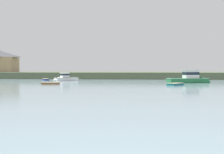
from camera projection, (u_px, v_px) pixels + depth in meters
The scene contains 8 objects.
far_shore_bank at pixel (115, 75), 118.29m from camera, with size 213.85×52.80×1.96m, color #4C563D.
cruiser_green at pixel (192, 80), 66.36m from camera, with size 9.86×5.44×4.98m.
cruiser_white at pixel (64, 79), 78.68m from camera, with size 6.08×5.97×3.93m.
dinghy_navy at pixel (46, 80), 83.99m from camera, with size 2.83×3.52×0.60m.
dinghy_wood at pixel (51, 84), 60.48m from camera, with size 3.74×2.21×0.53m.
dinghy_teal at pixel (175, 85), 56.15m from camera, with size 3.29×3.67×0.58m.
mooring_buoy_green at pixel (167, 80), 83.72m from camera, with size 0.34×0.34×0.39m.
cottage_near_water at pixel (1, 61), 117.25m from camera, with size 11.53×8.96×7.78m.
Camera 1 is at (13.43, -13.63, 2.70)m, focal length 51.29 mm.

